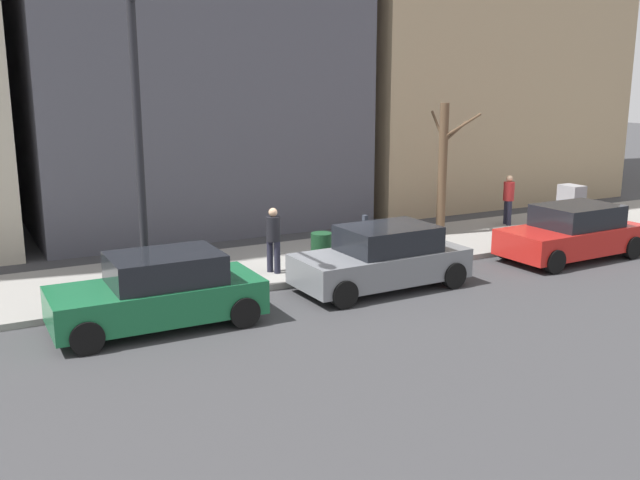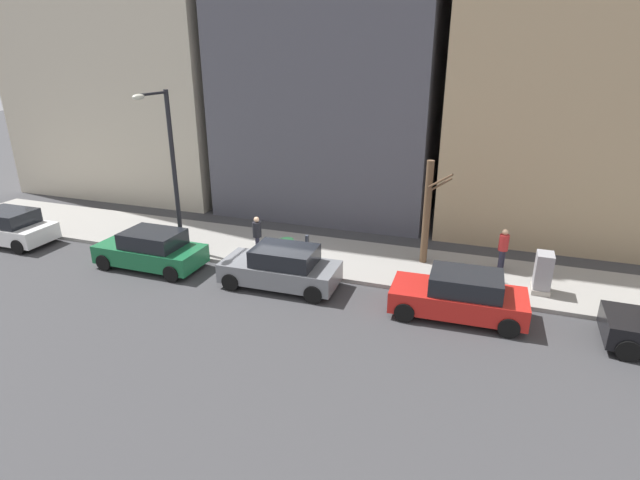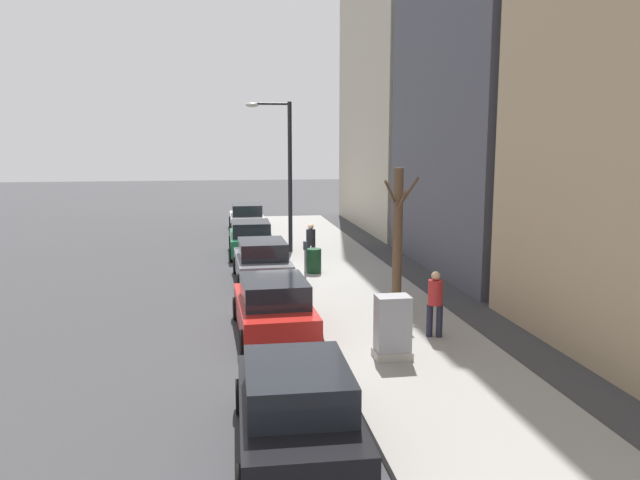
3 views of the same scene
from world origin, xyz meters
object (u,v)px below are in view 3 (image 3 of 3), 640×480
at_px(parked_car_grey, 262,262).
at_px(parked_car_green, 251,239).
at_px(trash_bin, 314,261).
at_px(streetlamp, 284,164).
at_px(parking_meter, 305,256).
at_px(bare_tree, 398,236).
at_px(pedestrian_near_meter, 435,300).
at_px(parked_car_white, 247,218).
at_px(parked_car_red, 274,307).
at_px(utility_box, 393,328).
at_px(parked_car_black, 296,409).
at_px(pedestrian_midblock, 311,242).

relative_size(parked_car_grey, parked_car_green, 1.01).
relative_size(parked_car_grey, trash_bin, 4.71).
distance_m(parked_car_green, streetlamp, 3.60).
relative_size(parking_meter, bare_tree, 0.33).
distance_m(parked_car_green, trash_bin, 5.29).
height_order(streetlamp, pedestrian_near_meter, streetlamp).
bearing_deg(parked_car_white, pedestrian_near_meter, -80.01).
xyz_separation_m(parking_meter, bare_tree, (2.15, -4.14, 1.29)).
xyz_separation_m(bare_tree, pedestrian_near_meter, (0.15, -2.90, -1.18)).
bearing_deg(parked_car_white, parked_car_green, -91.39).
distance_m(parked_car_white, bare_tree, 18.15).
distance_m(parked_car_grey, pedestrian_near_meter, 8.37).
xyz_separation_m(parked_car_red, parked_car_grey, (0.11, 6.23, 0.00)).
xyz_separation_m(utility_box, trash_bin, (-0.40, 9.40, -0.25)).
relative_size(parked_car_grey, utility_box, 2.97).
relative_size(parked_car_black, streetlamp, 0.65).
distance_m(streetlamp, trash_bin, 5.82).
relative_size(utility_box, trash_bin, 1.59).
height_order(parked_car_red, bare_tree, bare_tree).
distance_m(bare_tree, trash_bin, 5.69).
relative_size(parked_car_black, utility_box, 2.96).
xyz_separation_m(parked_car_green, bare_tree, (3.78, -10.03, 1.53)).
height_order(parked_car_black, bare_tree, bare_tree).
relative_size(parked_car_grey, pedestrian_near_meter, 2.56).
height_order(parked_car_grey, utility_box, utility_box).
bearing_deg(pedestrian_midblock, parked_car_red, 50.70).
relative_size(parked_car_white, bare_tree, 1.04).
height_order(parked_car_green, trash_bin, parked_car_green).
bearing_deg(utility_box, pedestrian_midblock, 91.69).
xyz_separation_m(parked_car_black, bare_tree, (3.90, 7.90, 1.53)).
bearing_deg(pedestrian_near_meter, streetlamp, 119.21).
bearing_deg(pedestrian_near_meter, parked_car_red, -179.17).
height_order(trash_bin, pedestrian_midblock, pedestrian_midblock).
xyz_separation_m(parked_car_green, utility_box, (2.48, -14.27, 0.11)).
bearing_deg(pedestrian_near_meter, pedestrian_midblock, 118.91).
xyz_separation_m(parked_car_green, pedestrian_near_meter, (3.93, -12.93, 0.35)).
bearing_deg(parked_car_black, parked_car_green, 90.65).
bearing_deg(parked_car_green, parked_car_grey, -88.23).
height_order(bare_tree, pedestrian_midblock, bare_tree).
bearing_deg(parked_car_green, trash_bin, -66.50).
relative_size(trash_bin, pedestrian_near_meter, 0.54).
distance_m(parked_car_red, pedestrian_midblock, 8.45).
xyz_separation_m(parked_car_black, pedestrian_midblock, (2.28, 14.40, 0.35)).
bearing_deg(parked_car_grey, parking_meter, -17.08).
relative_size(parked_car_green, utility_box, 2.94).
distance_m(trash_bin, pedestrian_near_meter, 8.29).
distance_m(parked_car_red, trash_bin, 7.14).
bearing_deg(streetlamp, parked_car_white, 99.71).
bearing_deg(parked_car_red, parking_meter, 72.73).
height_order(parked_car_grey, parked_car_white, same).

